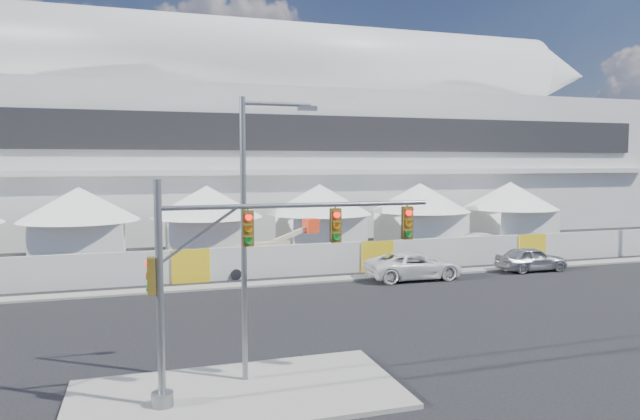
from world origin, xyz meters
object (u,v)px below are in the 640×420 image
object	(u,v)px
pickup_curb	(414,265)
streetlight_median	(251,219)
traffic_mast	(230,277)
sedan_silver	(531,259)
lot_car_a	(484,241)
boom_lift	(258,261)

from	to	relation	value
pickup_curb	streetlight_median	distance (m)	18.97
pickup_curb	traffic_mast	bearing A→B (deg)	138.69
pickup_curb	streetlight_median	xyz separation A→B (m)	(-12.54, -13.51, 4.49)
pickup_curb	streetlight_median	world-z (taller)	streetlight_median
sedan_silver	lot_car_a	distance (m)	9.09
traffic_mast	lot_car_a	bearing A→B (deg)	44.32
traffic_mast	boom_lift	size ratio (longest dim) A/B	1.26
traffic_mast	pickup_curb	bearing A→B (deg)	47.82
pickup_curb	streetlight_median	bearing A→B (deg)	138.00
boom_lift	lot_car_a	bearing A→B (deg)	1.58
pickup_curb	traffic_mast	distance (m)	20.22
sedan_silver	streetlight_median	xyz separation A→B (m)	(-21.10, -13.56, 4.52)
lot_car_a	pickup_curb	bearing A→B (deg)	125.84
lot_car_a	boom_lift	xyz separation A→B (m)	(-19.75, -4.80, 0.21)
lot_car_a	boom_lift	distance (m)	20.32
traffic_mast	boom_lift	world-z (taller)	traffic_mast
lot_car_a	traffic_mast	world-z (taller)	traffic_mast
traffic_mast	boom_lift	xyz separation A→B (m)	(4.50, 18.88, -2.89)
sedan_silver	boom_lift	distance (m)	17.95
sedan_silver	pickup_curb	xyz separation A→B (m)	(-8.56, -0.05, 0.02)
sedan_silver	streetlight_median	world-z (taller)	streetlight_median
pickup_curb	boom_lift	world-z (taller)	boom_lift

